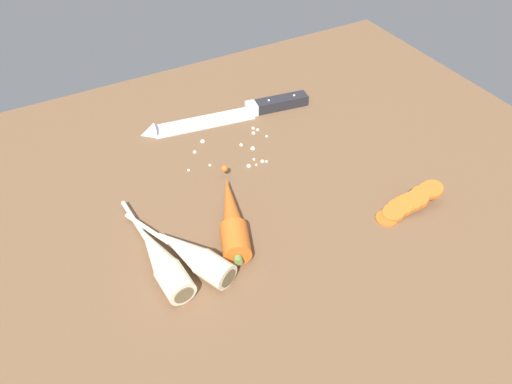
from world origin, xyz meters
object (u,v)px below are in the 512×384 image
Objects in this scene: parsnip_mid_left at (192,255)px; carrot_slice_stack at (410,203)px; whole_carrot at (232,218)px; chefs_knife at (224,116)px; parsnip_front at (161,260)px.

parsnip_mid_left is 1.62× the size of carrot_slice_stack.
parsnip_mid_left is at bearing -155.98° from whole_carrot.
chefs_knife is 29.47cm from whole_carrot.
chefs_knife is 38.06cm from parsnip_front.
whole_carrot reaches higher than chefs_knife.
parsnip_front is at bearing 163.83° from parsnip_mid_left.
parsnip_front is at bearing 168.99° from carrot_slice_stack.
carrot_slice_stack reaches higher than chefs_knife.
carrot_slice_stack is at bearing -67.81° from chefs_knife.
chefs_knife is 1.74× the size of parsnip_mid_left.
chefs_knife is 40.06cm from carrot_slice_stack.
chefs_knife is at bearing 112.19° from carrot_slice_stack.
carrot_slice_stack is (39.19, -7.62, -0.54)cm from parsnip_front.
chefs_knife is at bearing 57.07° from parsnip_mid_left.
whole_carrot is 12.63cm from parsnip_front.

